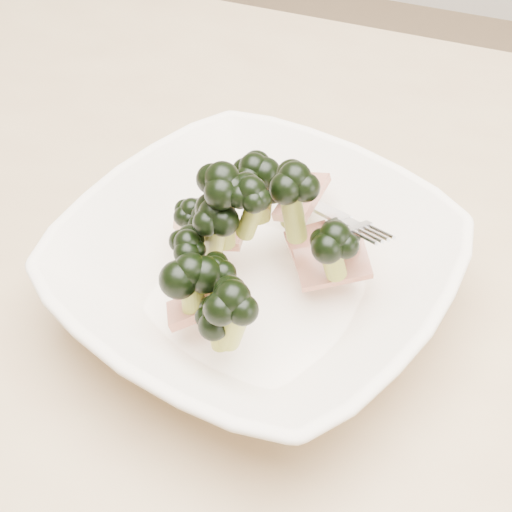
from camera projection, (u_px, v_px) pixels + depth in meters
name	position (u px, v px, depth m)	size (l,w,h in m)	color
dining_table	(324.00, 349.00, 0.64)	(1.20, 0.80, 0.75)	tan
broccoli_dish	(255.00, 266.00, 0.52)	(0.34, 0.34, 0.13)	white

